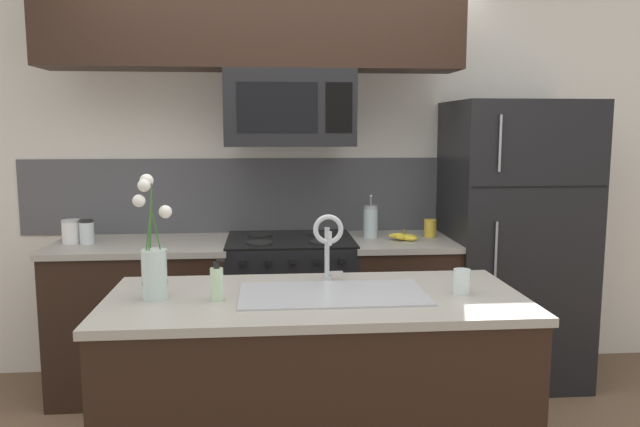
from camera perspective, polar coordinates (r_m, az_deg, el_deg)
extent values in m
cube|color=silver|center=(4.12, 1.20, 3.88)|extent=(5.20, 0.10, 2.60)
cube|color=#4C4C51|center=(4.06, -2.94, 1.68)|extent=(3.39, 0.01, 0.48)
cube|color=black|center=(3.96, -15.79, -9.33)|extent=(1.01, 0.62, 0.88)
cube|color=#9E998E|center=(3.85, -16.04, -2.84)|extent=(1.04, 0.65, 0.03)
cube|color=black|center=(3.97, 7.32, -9.02)|extent=(0.60, 0.62, 0.88)
cube|color=#9E998E|center=(3.86, 7.43, -2.55)|extent=(0.63, 0.65, 0.03)
cube|color=black|center=(3.88, -2.70, -9.09)|extent=(0.76, 0.62, 0.91)
cube|color=black|center=(3.77, -2.74, -2.38)|extent=(0.76, 0.62, 0.01)
cylinder|color=black|center=(3.64, -5.54, -2.65)|extent=(0.15, 0.15, 0.01)
cylinder|color=black|center=(3.65, 0.20, -2.57)|extent=(0.15, 0.15, 0.01)
cylinder|color=black|center=(3.90, -5.50, -1.92)|extent=(0.15, 0.15, 0.01)
cylinder|color=black|center=(3.92, -0.15, -1.85)|extent=(0.15, 0.15, 0.01)
cylinder|color=black|center=(3.47, -7.06, -4.46)|extent=(0.03, 0.02, 0.03)
cylinder|color=black|center=(3.47, -4.80, -4.44)|extent=(0.03, 0.02, 0.03)
cylinder|color=black|center=(3.47, -2.53, -4.41)|extent=(0.03, 0.02, 0.03)
cylinder|color=black|center=(3.48, -0.27, -4.37)|extent=(0.03, 0.02, 0.03)
cylinder|color=black|center=(3.49, 1.97, -4.33)|extent=(0.03, 0.02, 0.03)
cube|color=black|center=(3.70, -2.81, 9.56)|extent=(0.74, 0.40, 0.43)
cube|color=black|center=(3.49, -3.93, 9.65)|extent=(0.45, 0.00, 0.28)
cube|color=black|center=(3.51, 1.75, 9.65)|extent=(0.15, 0.00, 0.28)
cube|color=black|center=(3.71, -6.13, 17.54)|extent=(2.38, 0.34, 0.60)
cube|color=black|center=(4.10, 17.14, -2.53)|extent=(0.82, 0.72, 1.75)
cube|color=black|center=(3.72, 19.46, 2.32)|extent=(0.78, 0.00, 0.01)
cylinder|color=#99999E|center=(3.59, 16.16, 6.19)|extent=(0.01, 0.01, 0.31)
cylinder|color=#99999E|center=(3.69, 15.70, -5.81)|extent=(0.01, 0.01, 0.66)
cylinder|color=silver|center=(3.96, -21.78, -1.62)|extent=(0.11, 0.11, 0.13)
cylinder|color=#B2B2B7|center=(3.95, -21.83, -0.62)|extent=(0.11, 0.11, 0.01)
cylinder|color=silver|center=(3.90, -20.54, -1.68)|extent=(0.08, 0.08, 0.13)
cylinder|color=black|center=(3.89, -20.59, -0.65)|extent=(0.08, 0.08, 0.01)
ellipsoid|color=yellow|center=(3.79, 7.53, -2.15)|extent=(0.17, 0.12, 0.05)
ellipsoid|color=yellow|center=(3.81, 7.57, -2.11)|extent=(0.18, 0.08, 0.05)
ellipsoid|color=yellow|center=(3.79, 7.69, -2.15)|extent=(0.17, 0.04, 0.06)
ellipsoid|color=yellow|center=(3.81, 7.73, -2.11)|extent=(0.18, 0.08, 0.07)
ellipsoid|color=yellow|center=(3.79, 7.88, -2.15)|extent=(0.16, 0.13, 0.05)
cylinder|color=brown|center=(3.79, 7.68, -1.70)|extent=(0.02, 0.02, 0.03)
cylinder|color=silver|center=(3.87, 4.65, -0.88)|extent=(0.09, 0.09, 0.18)
cylinder|color=#A3A3AA|center=(3.86, 4.66, 0.59)|extent=(0.08, 0.08, 0.02)
cylinder|color=#A3A3AA|center=(3.85, 4.67, 1.10)|extent=(0.01, 0.01, 0.05)
sphere|color=#A3A3AA|center=(3.85, 4.68, 1.59)|extent=(0.02, 0.02, 0.02)
cylinder|color=gold|center=(3.94, 10.05, -1.33)|extent=(0.08, 0.08, 0.11)
cube|color=black|center=(2.72, -0.41, -17.11)|extent=(1.66, 0.74, 0.88)
cube|color=#9E998E|center=(2.56, -0.42, -7.86)|extent=(1.69, 0.77, 0.03)
cube|color=#ADAFB5|center=(2.57, 1.17, -7.36)|extent=(0.76, 0.41, 0.01)
cube|color=#ADAFB5|center=(2.58, -2.75, -9.13)|extent=(0.30, 0.31, 0.15)
cube|color=#ADAFB5|center=(2.61, 5.03, -8.92)|extent=(0.30, 0.31, 0.15)
cylinder|color=#B7BABF|center=(2.80, 0.64, -5.93)|extent=(0.04, 0.04, 0.02)
cylinder|color=#B7BABF|center=(2.77, 0.64, -3.53)|extent=(0.02, 0.02, 0.22)
torus|color=#B7BABF|center=(2.70, 0.76, -1.47)|extent=(0.13, 0.02, 0.13)
cylinder|color=#B7BABF|center=(2.65, 0.88, -2.30)|extent=(0.02, 0.02, 0.06)
cube|color=#B7BABF|center=(2.80, 1.36, -5.42)|extent=(0.07, 0.01, 0.01)
cylinder|color=beige|center=(2.50, -9.42, -6.41)|extent=(0.05, 0.05, 0.13)
cylinder|color=black|center=(2.49, -9.46, -4.69)|extent=(0.02, 0.02, 0.02)
cube|color=black|center=(2.48, -9.10, -4.28)|extent=(0.03, 0.01, 0.01)
cylinder|color=silver|center=(2.63, 12.83, -6.10)|extent=(0.07, 0.07, 0.10)
cylinder|color=silver|center=(2.57, -14.90, -5.41)|extent=(0.10, 0.10, 0.20)
cylinder|color=silver|center=(2.58, -14.85, -6.79)|extent=(0.09, 0.09, 0.06)
cylinder|color=#386B2D|center=(2.53, -15.32, -1.97)|extent=(0.03, 0.03, 0.40)
sphere|color=white|center=(2.50, -15.79, 2.48)|extent=(0.05, 0.05, 0.05)
cylinder|color=#386B2D|center=(2.57, -15.22, -1.68)|extent=(0.04, 0.08, 0.40)
sphere|color=white|center=(2.59, -15.58, 2.90)|extent=(0.05, 0.05, 0.05)
cylinder|color=#386B2D|center=(2.53, -15.54, -2.63)|extent=(0.05, 0.03, 0.33)
sphere|color=white|center=(2.50, -16.23, 1.12)|extent=(0.05, 0.05, 0.05)
cylinder|color=#386B2D|center=(2.55, -14.42, -3.09)|extent=(0.06, 0.02, 0.29)
sphere|color=white|center=(2.52, -13.96, 0.16)|extent=(0.05, 0.05, 0.05)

